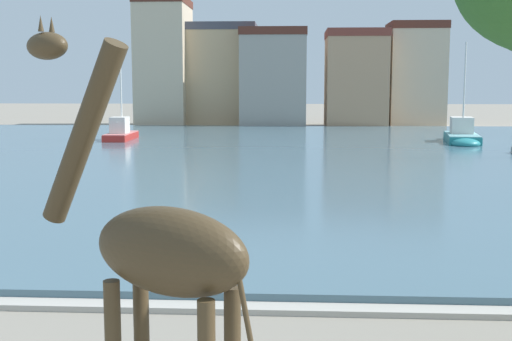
% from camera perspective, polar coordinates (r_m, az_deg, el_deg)
% --- Properties ---
extents(harbor_water, '(79.59, 53.75, 0.27)m').
position_cam_1_polar(harbor_water, '(39.53, 2.26, 1.33)').
color(harbor_water, '#476675').
rests_on(harbor_water, ground).
extents(quay_edge_coping, '(79.59, 0.50, 0.12)m').
position_cam_1_polar(quay_edge_coping, '(12.93, 0.38, -11.94)').
color(quay_edge_coping, '#ADA89E').
rests_on(quay_edge_coping, ground).
extents(giraffe_statue, '(2.74, 1.76, 5.10)m').
position_cam_1_polar(giraffe_statue, '(6.77, -8.52, -7.61)').
color(giraffe_statue, '#42331E').
rests_on(giraffe_statue, ground).
extents(sailboat_teal, '(3.11, 7.14, 7.35)m').
position_cam_1_polar(sailboat_teal, '(49.04, 17.54, 2.80)').
color(sailboat_teal, teal).
rests_on(sailboat_teal, ground).
extents(sailboat_red, '(1.82, 5.81, 6.64)m').
position_cam_1_polar(sailboat_red, '(50.56, -11.60, 3.10)').
color(sailboat_red, red).
rests_on(sailboat_red, ground).
extents(townhouse_end_terrace, '(5.37, 7.35, 13.51)m').
position_cam_1_polar(townhouse_end_terrace, '(71.92, -8.03, 9.32)').
color(townhouse_end_terrace, '#C6B293').
rests_on(townhouse_end_terrace, ground).
extents(townhouse_wide_warehouse, '(7.44, 5.15, 10.89)m').
position_cam_1_polar(townhouse_wide_warehouse, '(71.55, -2.98, 8.34)').
color(townhouse_wide_warehouse, tan).
rests_on(townhouse_wide_warehouse, ground).
extents(townhouse_narrow_midrow, '(6.84, 7.99, 10.10)m').
position_cam_1_polar(townhouse_narrow_midrow, '(69.43, 1.55, 8.05)').
color(townhouse_narrow_midrow, gray).
rests_on(townhouse_narrow_midrow, ground).
extents(townhouse_corner_house, '(6.27, 6.54, 9.95)m').
position_cam_1_polar(townhouse_corner_house, '(69.22, 8.68, 7.91)').
color(townhouse_corner_house, tan).
rests_on(townhouse_corner_house, ground).
extents(townhouse_tall_gabled, '(5.82, 5.58, 10.87)m').
position_cam_1_polar(townhouse_tall_gabled, '(72.02, 13.72, 8.13)').
color(townhouse_tall_gabled, '#C6B293').
rests_on(townhouse_tall_gabled, ground).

